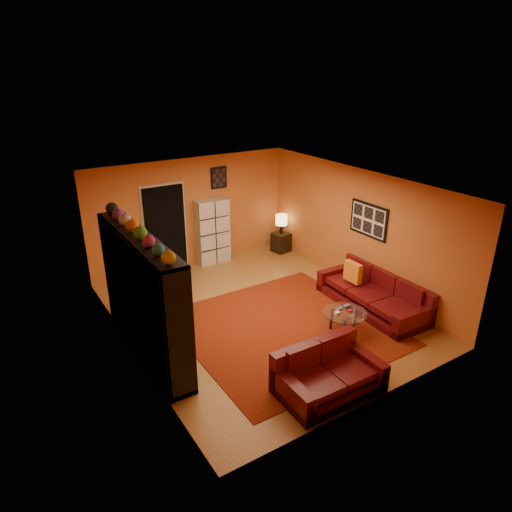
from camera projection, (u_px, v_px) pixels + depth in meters
floor at (259, 314)px, 9.02m from camera, size 6.00×6.00×0.00m
ceiling at (260, 185)px, 8.01m from camera, size 6.00×6.00×0.00m
wall_back at (192, 213)px, 10.85m from camera, size 6.00×0.00×6.00m
wall_front at (379, 325)px, 6.18m from camera, size 6.00×0.00×6.00m
wall_left at (128, 285)px, 7.28m from camera, size 0.00×6.00×6.00m
wall_right at (358, 229)px, 9.74m from camera, size 0.00×6.00×6.00m
rug at (284, 328)px, 8.52m from camera, size 3.60×3.60×0.01m
doorway at (165, 229)px, 10.58m from camera, size 0.95×0.10×2.04m
wall_art_right at (369, 220)px, 9.38m from camera, size 0.03×1.00×0.70m
wall_art_back at (219, 178)px, 10.91m from camera, size 0.42×0.03×0.52m
entertainment_unit at (143, 296)px, 7.49m from camera, size 0.45×3.00×2.10m
tv at (149, 300)px, 7.46m from camera, size 0.95×0.13×0.55m
sofa at (375, 294)px, 9.19m from camera, size 1.07×2.41×0.85m
loveseat at (326, 373)px, 6.85m from camera, size 1.57×0.96×0.85m
throw_pillow at (353, 272)px, 9.34m from camera, size 0.12×0.42×0.42m
coffee_table at (345, 315)px, 8.27m from camera, size 0.80×0.80×0.40m
storage_cabinet at (213, 231)px, 11.10m from camera, size 0.81×0.38×1.59m
bowl_chair at (160, 284)px, 9.60m from camera, size 0.63×0.63×0.51m
side_table at (281, 242)px, 11.94m from camera, size 0.46×0.46×0.50m
table_lamp at (281, 220)px, 11.71m from camera, size 0.30×0.30×0.50m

